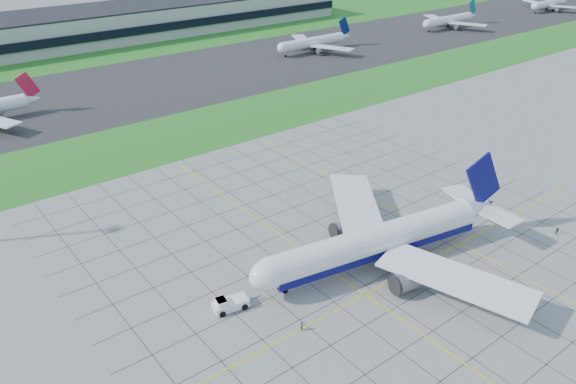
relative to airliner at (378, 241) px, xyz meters
name	(u,v)px	position (x,y,z in m)	size (l,w,h in m)	color
ground	(394,270)	(1.00, -3.94, -5.15)	(1400.00, 1400.00, 0.00)	gray
grass_median	(177,135)	(1.00, 86.06, -5.13)	(700.00, 35.00, 0.04)	#247020
asphalt_taxiway	(108,92)	(1.00, 141.06, -5.12)	(700.00, 75.00, 0.04)	#383838
grass_far	(25,40)	(1.00, 251.06, -5.13)	(700.00, 145.00, 0.04)	#247020
apron_markings	(357,245)	(1.43, 7.15, -5.13)	(120.00, 130.00, 0.03)	#474744
terminal	(116,23)	(41.00, 225.93, 2.75)	(260.00, 43.00, 15.80)	#B7B7B2
airliner	(378,241)	(0.00, 0.00, 0.00)	(59.41, 59.69, 18.83)	white
pushback_tug	(229,304)	(-31.09, 6.11, -4.00)	(9.39, 4.15, 2.58)	white
crew_near	(302,326)	(-24.37, -6.21, -4.30)	(0.62, 0.41, 1.70)	black
crew_far	(557,231)	(38.96, -16.56, -4.36)	(0.77, 0.60, 1.58)	black
distant_jet_2	(313,42)	(102.67, 141.20, -0.66)	(41.84, 42.66, 14.08)	white
distant_jet_3	(449,20)	(197.90, 136.22, -0.66)	(42.62, 42.66, 14.08)	white
distant_jet_4	(549,4)	(293.26, 130.94, -0.66)	(38.53, 42.66, 14.08)	white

